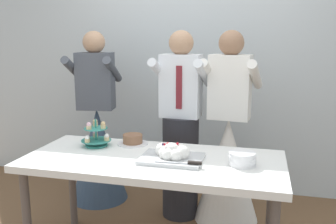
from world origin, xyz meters
name	(u,v)px	position (x,y,z in m)	size (l,w,h in m)	color
rear_wall	(193,52)	(0.00, 1.47, 1.45)	(5.20, 0.10, 2.90)	silver
dessert_table	(153,168)	(0.00, 0.00, 0.70)	(1.80, 0.80, 0.78)	white
cupcake_stand	(96,136)	(-0.51, 0.17, 0.85)	(0.23, 0.23, 0.21)	teal
main_cake_tray	(172,154)	(0.14, -0.02, 0.82)	(0.44, 0.31, 0.13)	silver
plate_stack	(242,159)	(0.61, 0.00, 0.82)	(0.18, 0.18, 0.09)	white
round_cake	(133,140)	(-0.25, 0.28, 0.81)	(0.24, 0.24, 0.08)	white
person_groom	(181,136)	(0.04, 0.72, 0.75)	(0.48, 0.51, 1.66)	#232328
person_bride	(228,156)	(0.45, 0.74, 0.58)	(0.56, 0.56, 1.66)	white
person_guest	(98,142)	(-0.83, 0.86, 0.58)	(0.56, 0.56, 1.66)	#334760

